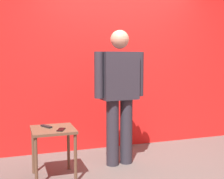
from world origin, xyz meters
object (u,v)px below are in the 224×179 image
at_px(side_table, 53,137).
at_px(standing_person, 120,90).
at_px(cell_phone, 61,130).
at_px(tv_remote, 46,126).

bearing_deg(side_table, standing_person, 12.00).
height_order(standing_person, side_table, standing_person).
bearing_deg(cell_phone, side_table, 148.89).
bearing_deg(cell_phone, standing_person, 43.29).
distance_m(standing_person, tv_remote, 1.01).
bearing_deg(cell_phone, tv_remote, 149.91).
relative_size(side_table, cell_phone, 4.04).
height_order(standing_person, tv_remote, standing_person).
relative_size(standing_person, side_table, 2.96).
bearing_deg(standing_person, cell_phone, -159.93).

